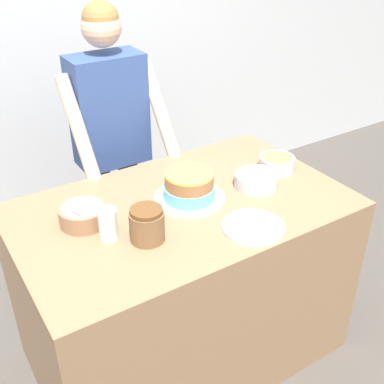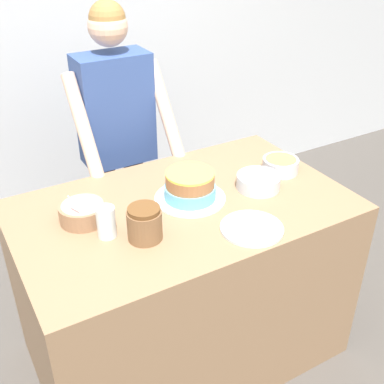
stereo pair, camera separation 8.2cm
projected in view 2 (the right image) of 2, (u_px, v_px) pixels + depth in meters
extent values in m
cube|color=silver|center=(66.00, 47.00, 3.20)|extent=(10.00, 0.05, 2.60)
cube|color=#8C6B4C|center=(184.00, 282.00, 2.43)|extent=(1.52, 0.93, 0.93)
cylinder|color=#2D2D38|center=(110.00, 222.00, 3.00)|extent=(0.12, 0.12, 0.83)
cylinder|color=#2D2D38|center=(137.00, 214.00, 3.08)|extent=(0.12, 0.12, 0.83)
cube|color=#334C8C|center=(114.00, 109.00, 2.67)|extent=(0.40, 0.22, 0.62)
cylinder|color=beige|center=(84.00, 129.00, 2.45)|extent=(0.07, 0.40, 0.52)
cylinder|color=beige|center=(166.00, 112.00, 2.65)|extent=(0.07, 0.40, 0.52)
sphere|color=beige|center=(107.00, 26.00, 2.44)|extent=(0.21, 0.21, 0.21)
sphere|color=olive|center=(107.00, 19.00, 2.43)|extent=(0.19, 0.19, 0.19)
cylinder|color=silver|center=(190.00, 198.00, 2.23)|extent=(0.33, 0.33, 0.01)
cylinder|color=#60B7E0|center=(190.00, 192.00, 2.22)|extent=(0.24, 0.24, 0.06)
cylinder|color=#9E663D|center=(190.00, 180.00, 2.19)|extent=(0.22, 0.22, 0.06)
cylinder|color=#F2DB4C|center=(190.00, 174.00, 2.17)|extent=(0.22, 0.22, 0.01)
cylinder|color=silver|center=(258.00, 182.00, 2.31)|extent=(0.21, 0.21, 0.07)
cylinder|color=white|center=(259.00, 177.00, 2.29)|extent=(0.18, 0.18, 0.01)
cylinder|color=silver|center=(280.00, 165.00, 2.45)|extent=(0.18, 0.18, 0.07)
cylinder|color=#F2DB4C|center=(281.00, 160.00, 2.44)|extent=(0.16, 0.16, 0.01)
cylinder|color=#936B4C|center=(83.00, 212.00, 2.07)|extent=(0.21, 0.21, 0.08)
cylinder|color=pink|center=(82.00, 206.00, 2.05)|extent=(0.18, 0.18, 0.01)
cylinder|color=silver|center=(80.00, 212.00, 1.98)|extent=(0.08, 0.04, 0.16)
cylinder|color=silver|center=(106.00, 222.00, 1.95)|extent=(0.08, 0.08, 0.14)
cylinder|color=silver|center=(252.00, 228.00, 2.02)|extent=(0.27, 0.27, 0.01)
cylinder|color=brown|center=(145.00, 225.00, 1.94)|extent=(0.14, 0.14, 0.13)
cylinder|color=brown|center=(144.00, 210.00, 1.90)|extent=(0.13, 0.13, 0.02)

